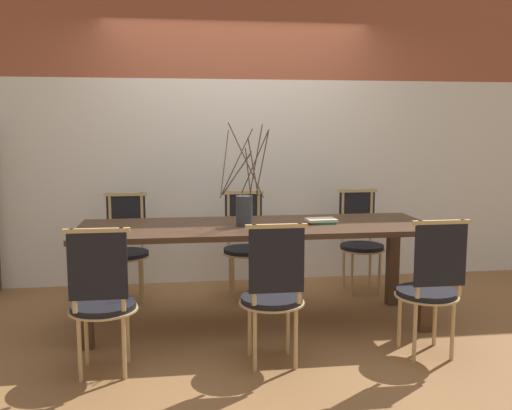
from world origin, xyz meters
TOP-DOWN VIEW (x-y plane):
  - ground_plane at (0.00, 0.00)m, footprint 16.00×16.00m
  - wall_rear at (0.00, 1.31)m, footprint 12.00×0.06m
  - dining_table at (0.00, 0.00)m, footprint 2.65×0.86m
  - chair_near_leftend at (-1.05, -0.78)m, footprint 0.42×0.42m
  - chair_near_left at (0.00, -0.78)m, footprint 0.42×0.42m
  - chair_near_center at (1.04, -0.78)m, footprint 0.42×0.42m
  - chair_far_leftend at (-1.04, 0.78)m, footprint 0.42×0.42m
  - chair_far_left at (0.01, 0.78)m, footprint 0.42×0.42m
  - chair_far_center at (1.08, 0.78)m, footprint 0.42×0.42m
  - vase_centerpiece at (-0.09, -0.03)m, footprint 0.38×0.32m
  - book_stack at (0.51, 0.00)m, footprint 0.23×0.17m

SIDE VIEW (x-z plane):
  - ground_plane at x=0.00m, z-range 0.00..0.00m
  - chair_near_leftend at x=-1.05m, z-range 0.02..0.96m
  - chair_near_left at x=0.00m, z-range 0.02..0.96m
  - chair_near_center at x=1.04m, z-range 0.02..0.96m
  - chair_far_leftend at x=-1.04m, z-range 0.02..0.96m
  - chair_far_left at x=0.01m, z-range 0.02..0.96m
  - chair_far_center at x=1.08m, z-range 0.02..0.96m
  - dining_table at x=0.00m, z-range 0.29..1.07m
  - book_stack at x=0.51m, z-range 0.78..0.81m
  - vase_centerpiece at x=-0.09m, z-range 0.54..1.30m
  - wall_rear at x=0.00m, z-range 0.00..3.20m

